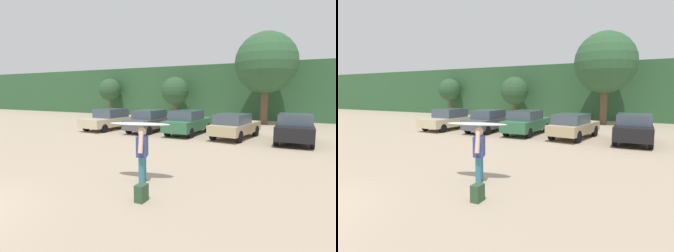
% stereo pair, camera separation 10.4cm
% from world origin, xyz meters
% --- Properties ---
extents(hillside_ridge, '(108.00, 12.00, 5.82)m').
position_xyz_m(hillside_ridge, '(0.00, 31.85, 2.91)').
color(hillside_ridge, '#2D5633').
rests_on(hillside_ridge, ground_plane).
extents(tree_left, '(2.74, 2.74, 4.53)m').
position_xyz_m(tree_left, '(-14.58, 24.37, 3.14)').
color(tree_left, brown).
rests_on(tree_left, ground_plane).
extents(tree_far_right, '(3.00, 3.00, 4.49)m').
position_xyz_m(tree_far_right, '(-5.37, 23.87, 2.97)').
color(tree_far_right, brown).
rests_on(tree_far_right, ground_plane).
extents(tree_far_left, '(5.27, 5.27, 8.01)m').
position_xyz_m(tree_far_left, '(3.99, 22.52, 5.35)').
color(tree_far_left, brown).
rests_on(tree_far_left, ground_plane).
extents(parked_car_champagne, '(2.21, 4.61, 1.57)m').
position_xyz_m(parked_car_champagne, '(-5.96, 13.62, 0.79)').
color(parked_car_champagne, beige).
rests_on(parked_car_champagne, ground_plane).
extents(parked_car_dark_gray, '(1.79, 4.32, 1.57)m').
position_xyz_m(parked_car_dark_gray, '(-2.61, 13.92, 0.81)').
color(parked_car_dark_gray, '#4C4F54').
rests_on(parked_car_dark_gray, ground_plane).
extents(parked_car_forest_green, '(1.84, 4.64, 1.61)m').
position_xyz_m(parked_car_forest_green, '(0.32, 14.06, 0.83)').
color(parked_car_forest_green, '#2D6642').
rests_on(parked_car_forest_green, ground_plane).
extents(parked_car_tan, '(2.35, 4.57, 1.54)m').
position_xyz_m(parked_car_tan, '(3.54, 13.74, 0.80)').
color(parked_car_tan, tan).
rests_on(parked_car_tan, ground_plane).
extents(parked_car_black, '(1.98, 4.01, 1.62)m').
position_xyz_m(parked_car_black, '(6.87, 13.70, 0.84)').
color(parked_car_black, black).
rests_on(parked_car_black, ground_plane).
extents(person_adult, '(0.45, 0.78, 1.72)m').
position_xyz_m(person_adult, '(2.98, 4.22, 0.97)').
color(person_adult, teal).
rests_on(person_adult, ground_plane).
extents(surfboard_white, '(2.03, 0.96, 0.08)m').
position_xyz_m(surfboard_white, '(2.87, 4.23, 1.83)').
color(surfboard_white, white).
extents(backpack_dropped, '(0.24, 0.34, 0.45)m').
position_xyz_m(backpack_dropped, '(3.78, 2.89, 0.22)').
color(backpack_dropped, '#2D4C33').
rests_on(backpack_dropped, ground_plane).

